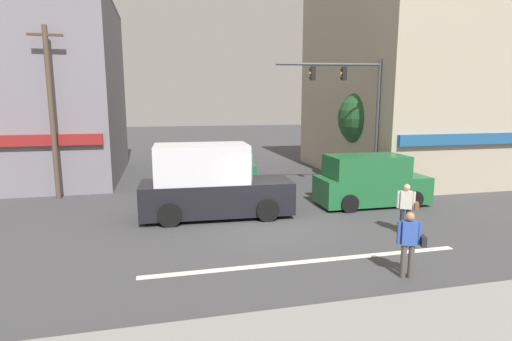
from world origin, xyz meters
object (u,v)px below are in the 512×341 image
at_px(utility_pole_near_left, 52,111).
at_px(sedan_crossing_center, 236,165).
at_px(pedestrian_foreground_with_bag, 410,241).
at_px(traffic_light_mast, 358,104).
at_px(street_tree, 369,118).
at_px(pedestrian_mid_crossing, 406,206).
at_px(van_crossing_leftbound, 370,181).
at_px(box_truck_waiting_far, 211,184).

height_order(utility_pole_near_left, sedan_crossing_center, utility_pole_near_left).
bearing_deg(sedan_crossing_center, pedestrian_foreground_with_bag, -83.45).
bearing_deg(traffic_light_mast, utility_pole_near_left, 171.39).
bearing_deg(street_tree, pedestrian_mid_crossing, -110.70).
xyz_separation_m(utility_pole_near_left, pedestrian_foreground_with_bag, (10.34, -10.89, -2.93)).
bearing_deg(utility_pole_near_left, sedan_crossing_center, 20.42).
bearing_deg(pedestrian_foreground_with_bag, street_tree, 65.92).
xyz_separation_m(street_tree, pedestrian_foreground_with_bag, (-5.06, -11.33, -2.46)).
relative_size(sedan_crossing_center, pedestrian_foreground_with_bag, 2.51).
relative_size(sedan_crossing_center, pedestrian_mid_crossing, 2.51).
bearing_deg(sedan_crossing_center, pedestrian_mid_crossing, -72.52).
xyz_separation_m(van_crossing_leftbound, pedestrian_mid_crossing, (-0.75, -3.70, -0.05)).
bearing_deg(street_tree, utility_pole_near_left, -178.33).
xyz_separation_m(traffic_light_mast, box_truck_waiting_far, (-7.11, -2.38, -2.92)).
distance_m(utility_pole_near_left, pedestrian_foreground_with_bag, 15.30).
bearing_deg(street_tree, sedan_crossing_center, 157.30).
height_order(street_tree, utility_pole_near_left, utility_pole_near_left).
xyz_separation_m(traffic_light_mast, van_crossing_leftbound, (-0.45, -2.19, -3.17)).
xyz_separation_m(pedestrian_foreground_with_bag, pedestrian_mid_crossing, (1.90, 2.95, 0.00)).
bearing_deg(box_truck_waiting_far, pedestrian_foreground_with_bag, -58.21).
xyz_separation_m(box_truck_waiting_far, van_crossing_leftbound, (6.66, 0.18, -0.25)).
distance_m(street_tree, pedestrian_mid_crossing, 9.29).
distance_m(pedestrian_foreground_with_bag, pedestrian_mid_crossing, 3.51).
bearing_deg(box_truck_waiting_far, sedan_crossing_center, 72.66).
xyz_separation_m(traffic_light_mast, sedan_crossing_center, (-4.72, 5.28, -3.46)).
relative_size(traffic_light_mast, sedan_crossing_center, 1.48).
bearing_deg(traffic_light_mast, street_tree, 51.66).
bearing_deg(utility_pole_near_left, pedestrian_foreground_with_bag, -46.47).
bearing_deg(sedan_crossing_center, street_tree, -22.70).
bearing_deg(traffic_light_mast, van_crossing_leftbound, -101.59).
relative_size(street_tree, utility_pole_near_left, 0.68).
relative_size(van_crossing_leftbound, pedestrian_mid_crossing, 2.77).
xyz_separation_m(utility_pole_near_left, pedestrian_mid_crossing, (12.24, -7.93, -2.93)).
xyz_separation_m(utility_pole_near_left, box_truck_waiting_far, (6.33, -4.41, -2.63)).
distance_m(box_truck_waiting_far, pedestrian_foreground_with_bag, 7.62).
distance_m(street_tree, traffic_light_mast, 3.25).
bearing_deg(sedan_crossing_center, box_truck_waiting_far, -107.34).
height_order(traffic_light_mast, van_crossing_leftbound, traffic_light_mast).
distance_m(traffic_light_mast, box_truck_waiting_far, 8.05).
distance_m(box_truck_waiting_far, pedestrian_mid_crossing, 6.89).
height_order(street_tree, sedan_crossing_center, street_tree).
relative_size(traffic_light_mast, box_truck_waiting_far, 1.09).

